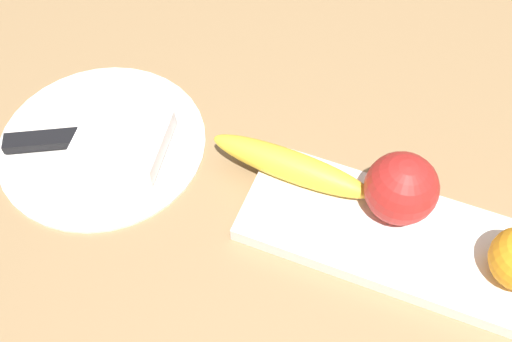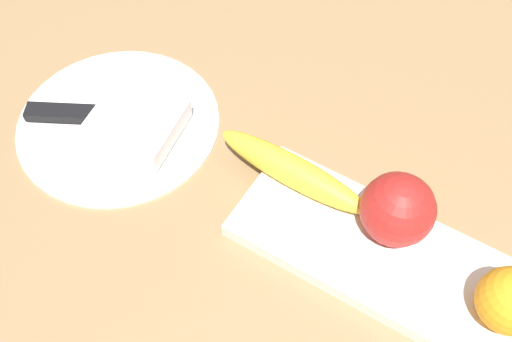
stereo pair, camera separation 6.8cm
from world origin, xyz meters
TOP-DOWN VIEW (x-y plane):
  - ground_plane at (0.00, 0.00)m, footprint 2.40×2.40m
  - fruit_tray at (-0.04, -0.02)m, footprint 0.43×0.13m
  - apple at (-0.09, 0.01)m, footprint 0.08×0.08m
  - banana at (-0.21, 0.01)m, footprint 0.20×0.05m
  - orange_near_apple at (0.05, -0.02)m, footprint 0.07×0.07m
  - dinner_plate at (-0.45, -0.02)m, footprint 0.26×0.26m
  - folded_napkin at (-0.42, -0.02)m, footprint 0.12×0.11m
  - knife at (-0.50, -0.04)m, footprint 0.17×0.10m

SIDE VIEW (x-z plane):
  - ground_plane at x=0.00m, z-range 0.00..0.00m
  - dinner_plate at x=-0.45m, z-range 0.00..0.01m
  - fruit_tray at x=-0.04m, z-range 0.00..0.02m
  - knife at x=-0.50m, z-range 0.01..0.02m
  - folded_napkin at x=-0.42m, z-range 0.01..0.04m
  - banana at x=-0.21m, z-range 0.02..0.06m
  - orange_near_apple at x=0.05m, z-range 0.02..0.09m
  - apple at x=-0.09m, z-range 0.02..0.10m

